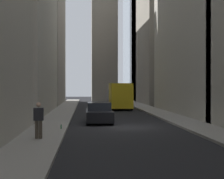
{
  "coord_description": "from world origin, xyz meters",
  "views": [
    {
      "loc": [
        -23.0,
        2.35,
        2.54
      ],
      "look_at": [
        9.76,
        0.0,
        2.25
      ],
      "focal_mm": 59.87,
      "sensor_mm": 36.0,
      "label": 1
    }
  ],
  "objects_px": {
    "pedestrian": "(39,119)",
    "delivery_truck": "(120,96)",
    "discarded_bottle": "(61,127)",
    "sedan_black": "(99,113)"
  },
  "relations": [
    {
      "from": "delivery_truck",
      "to": "discarded_bottle",
      "type": "distance_m",
      "value": 20.3
    },
    {
      "from": "sedan_black",
      "to": "pedestrian",
      "type": "height_order",
      "value": "pedestrian"
    },
    {
      "from": "sedan_black",
      "to": "discarded_bottle",
      "type": "height_order",
      "value": "sedan_black"
    },
    {
      "from": "delivery_truck",
      "to": "discarded_bottle",
      "type": "xyz_separation_m",
      "value": [
        -19.61,
        5.11,
        -1.21
      ]
    },
    {
      "from": "pedestrian",
      "to": "sedan_black",
      "type": "bearing_deg",
      "value": -20.0
    },
    {
      "from": "pedestrian",
      "to": "discarded_bottle",
      "type": "height_order",
      "value": "pedestrian"
    },
    {
      "from": "pedestrian",
      "to": "delivery_truck",
      "type": "bearing_deg",
      "value": -14.1
    },
    {
      "from": "delivery_truck",
      "to": "discarded_bottle",
      "type": "relative_size",
      "value": 23.93
    },
    {
      "from": "delivery_truck",
      "to": "sedan_black",
      "type": "distance_m",
      "value": 15.23
    },
    {
      "from": "pedestrian",
      "to": "discarded_bottle",
      "type": "distance_m",
      "value": 3.97
    }
  ]
}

